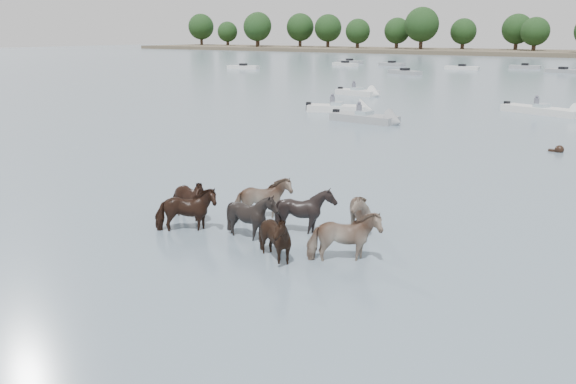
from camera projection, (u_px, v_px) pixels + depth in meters
The scene contains 9 objects.
ground at pixel (225, 219), 18.97m from camera, with size 400.00×400.00×0.00m, color slate.
shoreline at pixel (369, 50), 176.79m from camera, with size 160.00×30.00×1.00m, color #4C4233.
pony_herd at pixel (268, 217), 17.24m from camera, with size 7.80×4.87×1.61m.
swimming_pony at pixel (558, 150), 29.49m from camera, with size 0.72×0.44×0.44m.
motorboat_a at pixel (347, 109), 44.18m from camera, with size 4.97×3.18×1.92m.
motorboat_b at pixel (374, 119), 38.87m from camera, with size 5.18×2.05×1.92m.
motorboat_c at pixel (552, 112), 42.54m from camera, with size 6.33×3.55×1.92m.
motorboat_f at pixel (364, 93), 55.34m from camera, with size 4.71×2.24×1.92m.
treeline at pixel (360, 28), 178.85m from camera, with size 147.76×23.51×12.23m.
Camera 1 is at (11.76, -13.91, 5.73)m, focal length 37.51 mm.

